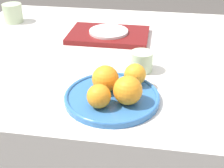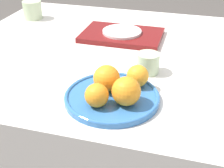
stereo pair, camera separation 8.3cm
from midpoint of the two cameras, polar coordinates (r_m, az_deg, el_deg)
table at (r=1.32m, az=11.34°, el=-9.64°), size 1.60×1.00×0.73m
fruit_platter at (r=0.85m, az=2.79°, el=-2.45°), size 0.26×0.26×0.02m
orange_0 at (r=0.85m, az=1.79°, el=0.96°), size 0.07×0.07×0.07m
orange_1 at (r=0.79m, az=0.18°, el=-2.17°), size 0.06×0.06×0.06m
orange_2 at (r=0.89m, az=7.38°, el=1.42°), size 0.06×0.06×0.06m
orange_3 at (r=0.80m, az=5.60°, el=-1.41°), size 0.08×0.08×0.08m
serving_tray at (r=1.26m, az=3.73°, el=8.87°), size 0.31×0.21×0.02m
side_plate at (r=1.25m, az=3.75°, el=9.51°), size 0.15×0.15×0.01m
cup_1 at (r=0.99m, az=8.99°, el=3.74°), size 0.07×0.07×0.06m
cup_3 at (r=1.50m, az=-12.79°, el=13.04°), size 0.08×0.08×0.08m
napkin at (r=0.99m, az=20.60°, el=0.27°), size 0.12×0.12×0.01m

